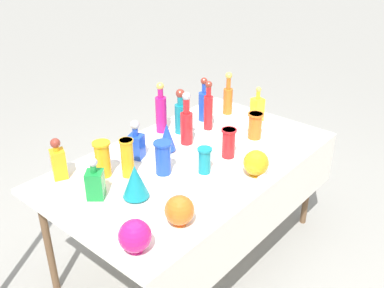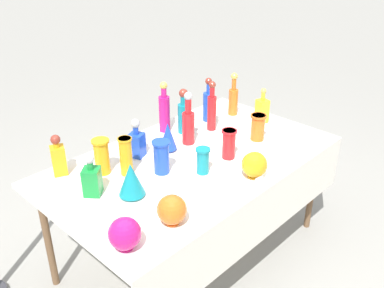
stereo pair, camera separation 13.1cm
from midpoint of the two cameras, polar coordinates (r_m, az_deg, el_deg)
ground_plane at (r=3.11m, az=1.24°, el=-14.20°), size 40.00×40.00×0.00m
display_table at (r=2.67m, az=2.05°, el=-3.33°), size 1.83×1.07×0.76m
tall_bottle_0 at (r=3.25m, az=6.69°, el=6.13°), size 0.07×0.07×0.33m
tall_bottle_1 at (r=3.13m, az=3.38°, el=5.34°), size 0.08×0.08×0.33m
tall_bottle_2 at (r=2.79m, az=0.85°, el=2.76°), size 0.08×0.08×0.36m
tall_bottle_3 at (r=2.94m, az=0.15°, el=4.00°), size 0.08×0.08×0.32m
tall_bottle_4 at (r=2.98m, az=3.92°, el=4.65°), size 0.06×0.06×0.36m
tall_bottle_5 at (r=2.96m, az=-2.44°, el=4.43°), size 0.08×0.08×0.36m
square_decanter_0 at (r=3.16m, az=10.51°, el=4.55°), size 0.10×0.10×0.26m
square_decanter_1 at (r=2.33m, az=-11.64°, el=-4.63°), size 0.13×0.13×0.24m
square_decanter_2 at (r=2.66m, az=-6.02°, el=0.31°), size 0.11×0.11×0.25m
square_decanter_3 at (r=2.55m, az=-16.01°, el=-1.73°), size 0.10×0.10×0.25m
slender_vase_0 at (r=2.47m, az=-2.59°, el=-1.63°), size 0.11×0.11×0.20m
slender_vase_1 at (r=2.64m, az=6.36°, el=0.11°), size 0.10×0.10×0.19m
slender_vase_2 at (r=2.48m, az=2.98°, el=-2.13°), size 0.09×0.09×0.16m
slender_vase_3 at (r=2.90m, az=10.07°, el=2.31°), size 0.11×0.11×0.18m
slender_vase_4 at (r=2.47m, az=-7.32°, el=-1.51°), size 0.08×0.08×0.23m
slender_vase_5 at (r=2.50m, az=-10.49°, el=-1.53°), size 0.10×0.10×0.21m
fluted_vase_0 at (r=2.28m, az=-6.48°, el=-4.75°), size 0.14×0.14×0.20m
fluted_vase_1 at (r=2.72m, az=-1.85°, el=1.01°), size 0.11×0.11×0.19m
round_bowl_0 at (r=1.95m, az=-7.03°, el=-11.81°), size 0.15×0.15×0.16m
round_bowl_1 at (r=2.47m, az=9.84°, el=-2.77°), size 0.15×0.15×0.16m
round_bowl_2 at (r=2.08m, az=-0.87°, el=-8.79°), size 0.15×0.15×0.16m
price_tag_left at (r=2.44m, az=10.48°, el=-4.88°), size 0.06×0.02×0.04m
price_tag_center at (r=2.54m, az=12.34°, el=-3.71°), size 0.04×0.02×0.05m
price_tag_right at (r=2.51m, az=11.07°, el=-3.91°), size 0.05×0.02×0.04m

